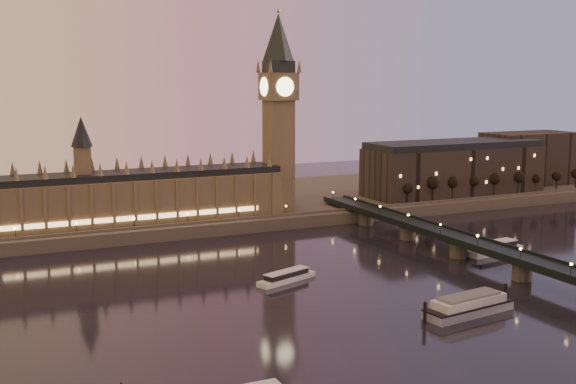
# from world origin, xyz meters

# --- Properties ---
(ground) EXTENTS (700.00, 700.00, 0.00)m
(ground) POSITION_xyz_m (0.00, 0.00, 0.00)
(ground) COLOR black
(ground) RESTS_ON ground
(far_embankment) EXTENTS (560.00, 130.00, 6.00)m
(far_embankment) POSITION_xyz_m (30.00, 165.00, 3.00)
(far_embankment) COLOR #423D35
(far_embankment) RESTS_ON ground
(palace_of_westminster) EXTENTS (180.00, 26.62, 52.00)m
(palace_of_westminster) POSITION_xyz_m (-40.12, 120.99, 21.71)
(palace_of_westminster) COLOR brown
(palace_of_westminster) RESTS_ON ground
(big_ben) EXTENTS (17.68, 17.68, 104.00)m
(big_ben) POSITION_xyz_m (53.99, 120.99, 63.95)
(big_ben) COLOR brown
(big_ben) RESTS_ON ground
(westminster_bridge) EXTENTS (13.20, 260.00, 15.30)m
(westminster_bridge) POSITION_xyz_m (91.61, 0.00, 5.52)
(westminster_bridge) COLOR black
(westminster_bridge) RESTS_ON ground
(city_block) EXTENTS (155.00, 45.00, 34.00)m
(city_block) POSITION_xyz_m (194.94, 130.93, 22.24)
(city_block) COLOR black
(city_block) RESTS_ON ground
(bare_tree_0) EXTENTS (6.09, 6.09, 12.39)m
(bare_tree_0) POSITION_xyz_m (125.78, 109.00, 15.25)
(bare_tree_0) COLOR black
(bare_tree_0) RESTS_ON ground
(bare_tree_1) EXTENTS (6.09, 6.09, 12.39)m
(bare_tree_1) POSITION_xyz_m (141.78, 109.00, 15.25)
(bare_tree_1) COLOR black
(bare_tree_1) RESTS_ON ground
(bare_tree_2) EXTENTS (6.09, 6.09, 12.39)m
(bare_tree_2) POSITION_xyz_m (157.77, 109.00, 15.25)
(bare_tree_2) COLOR black
(bare_tree_2) RESTS_ON ground
(bare_tree_3) EXTENTS (6.09, 6.09, 12.39)m
(bare_tree_3) POSITION_xyz_m (173.77, 109.00, 15.25)
(bare_tree_3) COLOR black
(bare_tree_3) RESTS_ON ground
(bare_tree_4) EXTENTS (6.09, 6.09, 12.39)m
(bare_tree_4) POSITION_xyz_m (189.76, 109.00, 15.25)
(bare_tree_4) COLOR black
(bare_tree_4) RESTS_ON ground
(bare_tree_5) EXTENTS (6.09, 6.09, 12.39)m
(bare_tree_5) POSITION_xyz_m (205.76, 109.00, 15.25)
(bare_tree_5) COLOR black
(bare_tree_5) RESTS_ON ground
(bare_tree_6) EXTENTS (6.09, 6.09, 12.39)m
(bare_tree_6) POSITION_xyz_m (221.76, 109.00, 15.25)
(bare_tree_6) COLOR black
(bare_tree_6) RESTS_ON ground
(bare_tree_7) EXTENTS (6.09, 6.09, 12.39)m
(bare_tree_7) POSITION_xyz_m (237.75, 109.00, 15.25)
(bare_tree_7) COLOR black
(bare_tree_7) RESTS_ON ground
(cruise_boat_a) EXTENTS (26.36, 14.27, 4.16)m
(cruise_boat_a) POSITION_xyz_m (10.32, 16.69, 1.83)
(cruise_boat_a) COLOR silver
(cruise_boat_a) RESTS_ON ground
(cruise_boat_b) EXTENTS (29.78, 11.16, 5.37)m
(cruise_boat_b) POSITION_xyz_m (110.52, 17.78, 2.36)
(cruise_boat_b) COLOR silver
(cruise_boat_b) RESTS_ON ground
(moored_barge) EXTENTS (37.60, 13.61, 6.96)m
(moored_barge) POSITION_xyz_m (47.99, -42.40, 2.94)
(moored_barge) COLOR #8089A3
(moored_barge) RESTS_ON ground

